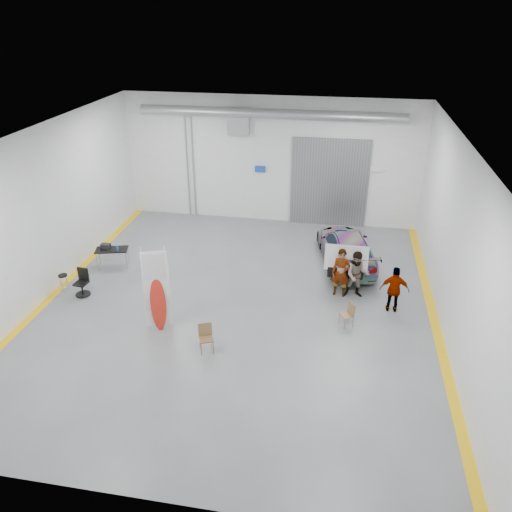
% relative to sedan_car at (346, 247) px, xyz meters
% --- Properties ---
extents(ground, '(16.00, 16.00, 0.00)m').
position_rel_sedan_car_xyz_m(ground, '(-3.77, -4.04, -0.68)').
color(ground, slate).
rests_on(ground, ground).
extents(room_shell, '(14.02, 16.18, 6.01)m').
position_rel_sedan_car_xyz_m(room_shell, '(-3.53, -1.82, 3.40)').
color(room_shell, silver).
rests_on(room_shell, ground).
extents(sedan_car, '(2.87, 5.00, 1.36)m').
position_rel_sedan_car_xyz_m(sedan_car, '(0.00, 0.00, 0.00)').
color(sedan_car, white).
rests_on(sedan_car, ground).
extents(person_a, '(0.73, 0.53, 1.86)m').
position_rel_sedan_car_xyz_m(person_a, '(-0.17, -2.65, 0.25)').
color(person_a, '#866549').
rests_on(person_a, ground).
extents(person_b, '(0.92, 0.73, 1.80)m').
position_rel_sedan_car_xyz_m(person_b, '(0.41, -2.65, 0.22)').
color(person_b, slate).
rests_on(person_b, ground).
extents(person_c, '(1.01, 0.44, 1.71)m').
position_rel_sedan_car_xyz_m(person_c, '(1.68, -3.41, 0.18)').
color(person_c, '#A35C36').
rests_on(person_c, ground).
extents(surfboard_display, '(0.82, 0.43, 3.02)m').
position_rel_sedan_car_xyz_m(surfboard_display, '(-6.05, -5.86, 0.54)').
color(surfboard_display, white).
rests_on(surfboard_display, ground).
extents(folding_chair_near, '(0.56, 0.59, 0.90)m').
position_rel_sedan_car_xyz_m(folding_chair_near, '(-4.14, -6.74, -0.40)').
color(folding_chair_near, brown).
rests_on(folding_chair_near, ground).
extents(folding_chair_far, '(0.52, 0.62, 0.81)m').
position_rel_sedan_car_xyz_m(folding_chair_far, '(0.10, -4.60, -0.43)').
color(folding_chair_far, brown).
rests_on(folding_chair_far, ground).
extents(shop_stool, '(0.35, 0.35, 0.68)m').
position_rel_sedan_car_xyz_m(shop_stool, '(-10.33, -4.18, -0.34)').
color(shop_stool, black).
rests_on(shop_stool, ground).
extents(work_table, '(1.39, 0.94, 1.04)m').
position_rel_sedan_car_xyz_m(work_table, '(-9.41, -2.06, 0.12)').
color(work_table, '#909398').
rests_on(work_table, ground).
extents(office_chair, '(0.54, 0.54, 1.02)m').
position_rel_sedan_car_xyz_m(office_chair, '(-9.53, -4.28, -0.23)').
color(office_chair, black).
rests_on(office_chair, ground).
extents(trunk_lid, '(1.59, 0.97, 0.04)m').
position_rel_sedan_car_xyz_m(trunk_lid, '(0.00, -2.10, 0.70)').
color(trunk_lid, silver).
rests_on(trunk_lid, sedan_car).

